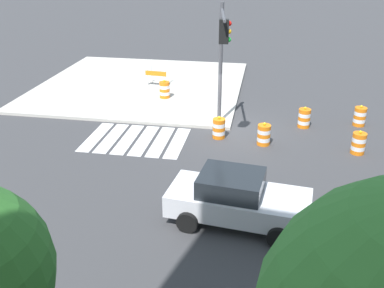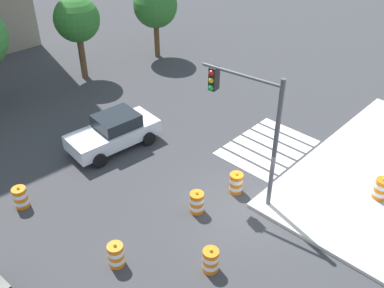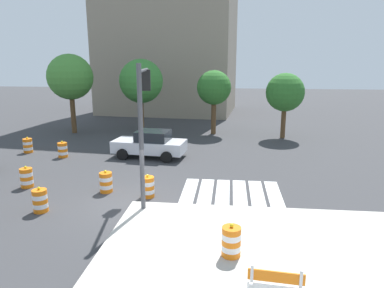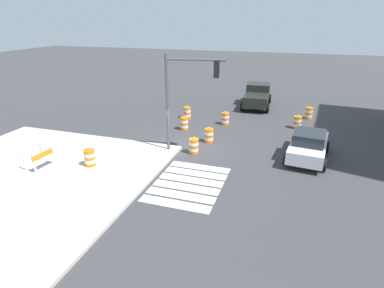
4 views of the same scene
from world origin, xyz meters
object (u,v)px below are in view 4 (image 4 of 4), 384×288
Objects in this scene: traffic_barrel_crosswalk_end at (184,123)px; traffic_light_pole at (187,87)px; pickup_truck at (257,95)px; traffic_barrel_median_near at (309,113)px; traffic_barrel_near_corner at (194,146)px; traffic_barrel_opposite_curb at (297,122)px; traffic_barrel_far_curb at (209,136)px; sports_car at (308,145)px; traffic_barrel_lane_center at (225,119)px; traffic_barrel_median_far at (187,113)px; construction_barricade at (41,158)px; traffic_barrel_on_sidewalk at (90,158)px.

traffic_light_pole reaches higher than traffic_barrel_crosswalk_end.
pickup_truck is at bearing 168.16° from traffic_light_pole.
traffic_barrel_crosswalk_end is at bearing -57.08° from traffic_barrel_median_near.
traffic_barrel_median_near is (-9.26, 6.50, 0.00)m from traffic_barrel_near_corner.
traffic_barrel_median_near is (2.71, 4.37, -0.52)m from pickup_truck.
traffic_barrel_opposite_curb is (5.42, 3.55, -0.52)m from pickup_truck.
traffic_barrel_crosswalk_end is at bearing -128.19° from traffic_barrel_far_curb.
traffic_barrel_lane_center is at bearing -128.46° from sports_car.
traffic_barrel_near_corner is at bearing 89.60° from traffic_light_pole.
traffic_barrel_median_far is (-5.11, -8.91, -0.36)m from sports_car.
traffic_light_pole is at bearing -9.40° from traffic_barrel_lane_center.
traffic_barrel_lane_center is at bearing 79.92° from traffic_barrel_median_far.
traffic_barrel_crosswalk_end is 0.19× the size of traffic_light_pole.
traffic_barrel_median_far is (2.85, -9.11, 0.00)m from traffic_barrel_median_near.
traffic_barrel_opposite_curb is (-2.75, 7.61, 0.00)m from traffic_barrel_crosswalk_end.
pickup_truck is at bearing -158.62° from sports_car.
pickup_truck reaches higher than sports_car.
construction_barricade is at bearing -30.32° from traffic_barrel_crosswalk_end.
traffic_light_pole reaches higher than pickup_truck.
traffic_barrel_crosswalk_end is at bearing 160.15° from traffic_barrel_on_sidewalk.
traffic_light_pole is at bearing -42.77° from traffic_barrel_opposite_curb.
traffic_light_pole reaches higher than traffic_barrel_on_sidewalk.
traffic_barrel_near_corner is 6.92m from traffic_barrel_median_far.
construction_barricade is (8.36, -4.89, 0.27)m from traffic_barrel_crosswalk_end.
pickup_truck reaches higher than traffic_barrel_median_far.
traffic_light_pole is (-4.56, 6.44, 3.19)m from construction_barricade.
sports_car is 0.86× the size of pickup_truck.
traffic_light_pole reaches higher than construction_barricade.
traffic_barrel_median_far and traffic_barrel_opposite_curb have the same top height.
traffic_barrel_on_sidewalk is 0.19× the size of traffic_light_pole.
pickup_truck is at bearing 170.07° from traffic_barrel_far_curb.
traffic_barrel_near_corner is 5.87m from traffic_barrel_lane_center.
traffic_barrel_far_curb is at bearing -3.03° from traffic_barrel_lane_center.
traffic_barrel_on_sidewalk is 2.45m from construction_barricade.
traffic_light_pole is (1.98, -0.76, 3.46)m from traffic_barrel_far_curb.
traffic_barrel_far_curb is (4.43, 2.99, 0.00)m from traffic_barrel_median_far.
construction_barricade is at bearing -28.42° from pickup_truck.
traffic_barrel_crosswalk_end is (8.17, -4.06, -0.52)m from pickup_truck.
traffic_barrel_opposite_curb is 14.41m from traffic_barrel_on_sidewalk.
construction_barricade is (16.53, -8.95, -0.25)m from pickup_truck.
traffic_barrel_on_sidewalk reaches higher than construction_barricade.
traffic_light_pole reaches higher than traffic_barrel_opposite_curb.
traffic_barrel_opposite_curb is (-0.14, 8.29, 0.00)m from traffic_barrel_median_far.
sports_car is 4.39× the size of traffic_barrel_median_far.
sports_car is 4.39× the size of traffic_barrel_opposite_curb.
traffic_barrel_crosswalk_end is 1.00× the size of traffic_barrel_median_far.
pickup_truck reaches higher than traffic_barrel_median_near.
traffic_barrel_median_far is 3.24m from traffic_barrel_lane_center.
traffic_barrel_lane_center is 10.73m from traffic_barrel_on_sidewalk.
traffic_barrel_lane_center is (3.42, -5.92, 0.00)m from traffic_barrel_median_near.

